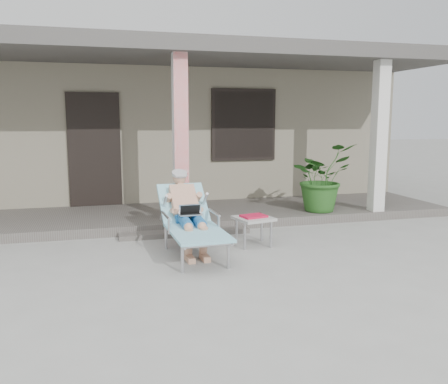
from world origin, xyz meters
name	(u,v)px	position (x,y,z in m)	size (l,w,h in m)	color
ground	(214,273)	(0.00, 0.00, 0.00)	(60.00, 60.00, 0.00)	#9E9E99
house	(149,123)	(0.00, 6.50, 1.67)	(10.40, 5.40, 3.30)	gray
porch_deck	(173,216)	(0.00, 3.00, 0.07)	(10.00, 2.00, 0.15)	#605B56
porch_overhang	(171,57)	(0.00, 2.95, 2.79)	(10.00, 2.30, 2.85)	silver
porch_step	(185,233)	(0.00, 1.85, 0.04)	(2.00, 0.30, 0.07)	#605B56
lounger	(189,201)	(-0.11, 0.92, 0.70)	(0.71, 1.77, 1.13)	#B7B7BC
side_table	(254,220)	(0.83, 1.04, 0.36)	(0.58, 0.58, 0.43)	#AAAAA5
potted_palm	(321,177)	(2.55, 2.41, 0.75)	(1.08, 0.93, 1.20)	#26591E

